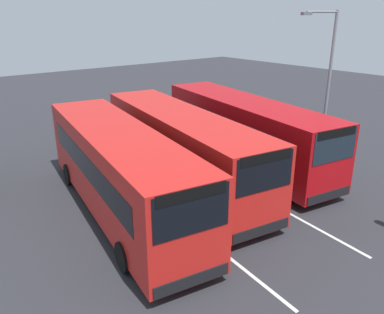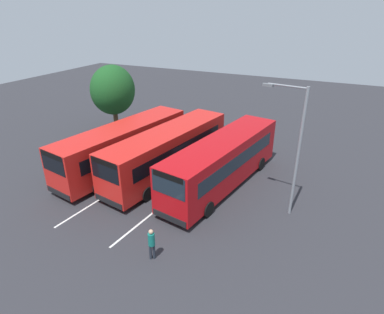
{
  "view_description": "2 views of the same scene",
  "coord_description": "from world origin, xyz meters",
  "px_view_note": "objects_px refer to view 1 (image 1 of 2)",
  "views": [
    {
      "loc": [
        12.74,
        -9.87,
        7.19
      ],
      "look_at": [
        0.57,
        -0.02,
        1.41
      ],
      "focal_mm": 36.59,
      "sensor_mm": 36.0,
      "label": 1
    },
    {
      "loc": [
        17.83,
        10.06,
        10.8
      ],
      "look_at": [
        -0.84,
        1.23,
        1.21
      ],
      "focal_mm": 30.1,
      "sensor_mm": 36.0,
      "label": 2
    }
  ],
  "objects_px": {
    "bus_center_right": "(245,130)",
    "street_lamp": "(327,74)",
    "bus_center_left": "(181,147)",
    "bus_far_left": "(119,169)"
  },
  "relations": [
    {
      "from": "bus_center_right",
      "to": "street_lamp",
      "type": "bearing_deg",
      "value": 83.27
    },
    {
      "from": "bus_center_right",
      "to": "street_lamp",
      "type": "height_order",
      "value": "street_lamp"
    },
    {
      "from": "bus_center_left",
      "to": "street_lamp",
      "type": "height_order",
      "value": "street_lamp"
    },
    {
      "from": "bus_center_right",
      "to": "bus_far_left",
      "type": "bearing_deg",
      "value": -75.05
    },
    {
      "from": "bus_center_left",
      "to": "bus_center_right",
      "type": "relative_size",
      "value": 1.0
    },
    {
      "from": "street_lamp",
      "to": "bus_center_left",
      "type": "bearing_deg",
      "value": 0.63
    },
    {
      "from": "bus_far_left",
      "to": "bus_center_right",
      "type": "relative_size",
      "value": 1.0
    },
    {
      "from": "bus_center_left",
      "to": "bus_center_right",
      "type": "xyz_separation_m",
      "value": [
        -0.09,
        4.01,
        0.0
      ]
    },
    {
      "from": "bus_center_left",
      "to": "street_lamp",
      "type": "relative_size",
      "value": 1.56
    },
    {
      "from": "bus_center_left",
      "to": "street_lamp",
      "type": "xyz_separation_m",
      "value": [
        1.25,
        8.48,
        2.46
      ]
    }
  ]
}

